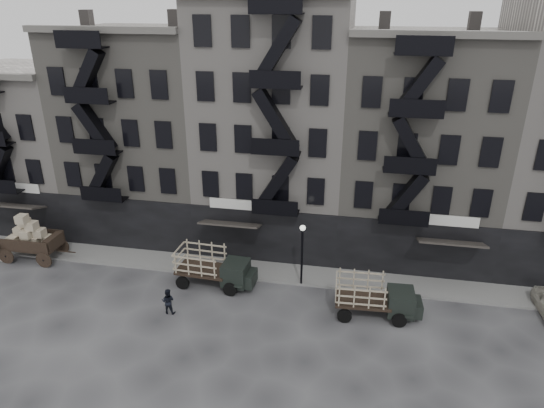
% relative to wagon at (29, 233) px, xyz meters
% --- Properties ---
extents(ground, '(140.00, 140.00, 0.00)m').
position_rel_wagon_xyz_m(ground, '(16.06, -2.54, -1.95)').
color(ground, '#38383A').
rests_on(ground, ground).
extents(sidewalk, '(55.00, 2.50, 0.15)m').
position_rel_wagon_xyz_m(sidewalk, '(16.06, 1.21, -1.88)').
color(sidewalk, slate).
rests_on(sidewalk, ground).
extents(building_west, '(10.00, 11.35, 13.20)m').
position_rel_wagon_xyz_m(building_west, '(-3.94, 7.29, 4.05)').
color(building_west, '#ACA59E').
rests_on(building_west, ground).
extents(building_midwest, '(10.00, 11.35, 16.20)m').
position_rel_wagon_xyz_m(building_midwest, '(6.06, 7.28, 5.55)').
color(building_midwest, slate).
rests_on(building_midwest, ground).
extents(building_center, '(10.00, 11.35, 18.20)m').
position_rel_wagon_xyz_m(building_center, '(16.06, 7.28, 6.55)').
color(building_center, '#ACA59E').
rests_on(building_center, ground).
extents(building_mideast, '(10.00, 11.35, 16.20)m').
position_rel_wagon_xyz_m(building_mideast, '(26.06, 7.28, 5.55)').
color(building_mideast, slate).
rests_on(building_mideast, ground).
extents(lamp_post, '(0.36, 0.36, 4.28)m').
position_rel_wagon_xyz_m(lamp_post, '(19.06, 0.06, 0.83)').
color(lamp_post, black).
rests_on(lamp_post, ground).
extents(wagon, '(4.05, 2.19, 3.42)m').
position_rel_wagon_xyz_m(wagon, '(0.00, 0.00, 0.00)').
color(wagon, black).
rests_on(wagon, ground).
extents(stake_truck_west, '(5.14, 2.34, 2.53)m').
position_rel_wagon_xyz_m(stake_truck_west, '(13.55, -0.89, -0.51)').
color(stake_truck_west, black).
rests_on(stake_truck_west, ground).
extents(stake_truck_east, '(4.95, 2.23, 2.44)m').
position_rel_wagon_xyz_m(stake_truck_east, '(23.63, -2.26, -0.56)').
color(stake_truck_east, black).
rests_on(stake_truck_east, ground).
extents(pedestrian_mid, '(0.80, 0.63, 1.60)m').
position_rel_wagon_xyz_m(pedestrian_mid, '(11.83, -4.28, -1.16)').
color(pedestrian_mid, black).
rests_on(pedestrian_mid, ground).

